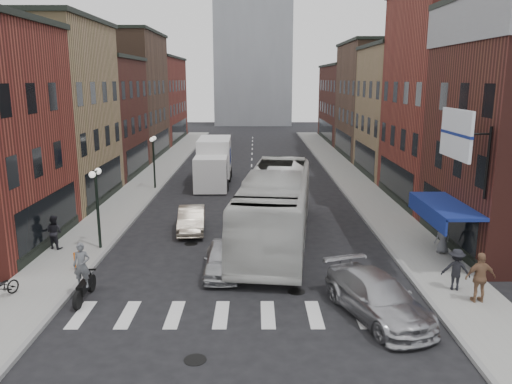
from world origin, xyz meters
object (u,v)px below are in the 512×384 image
at_px(streetlamp_far, 154,152).
at_px(sedan_left_near, 223,259).
at_px(ped_left_solo, 54,232).
at_px(transit_bus, 276,206).
at_px(ped_right_a, 456,269).
at_px(ped_right_c, 443,238).
at_px(streetlamp_near, 97,194).
at_px(box_truck, 214,163).
at_px(ped_right_b, 480,278).
at_px(motorcycle_rider, 83,274).
at_px(sedan_left_far, 191,220).
at_px(curb_car, 378,297).
at_px(billboard_sign, 458,136).
at_px(parked_bicycle, 1,288).
at_px(bike_rack, 77,259).

relative_size(streetlamp_far, sedan_left_near, 1.03).
distance_m(sedan_left_near, ped_left_solo, 9.01).
height_order(transit_bus, ped_right_a, transit_bus).
distance_m(ped_right_a, ped_right_c, 4.42).
relative_size(streetlamp_near, sedan_left_near, 1.03).
distance_m(box_truck, ped_right_b, 25.21).
bearing_deg(motorcycle_rider, streetlamp_near, 98.73).
xyz_separation_m(sedan_left_far, curb_car, (7.96, -10.38, 0.08)).
distance_m(transit_bus, ped_left_solo, 11.17).
bearing_deg(ped_right_a, curb_car, 47.43).
bearing_deg(billboard_sign, ped_right_b, -86.01).
relative_size(billboard_sign, ped_right_c, 2.41).
distance_m(sedan_left_far, ped_right_b, 15.30).
height_order(billboard_sign, streetlamp_far, billboard_sign).
relative_size(billboard_sign, curb_car, 0.71).
distance_m(streetlamp_far, sedan_left_far, 11.76).
xyz_separation_m(motorcycle_rider, ped_right_b, (15.04, -0.45, 0.02)).
distance_m(sedan_left_far, curb_car, 13.09).
distance_m(transit_bus, ped_right_b, 10.70).
xyz_separation_m(transit_bus, parked_bicycle, (-10.78, -7.46, -1.30)).
distance_m(transit_bus, parked_bicycle, 13.17).
height_order(motorcycle_rider, sedan_left_far, motorcycle_rider).
bearing_deg(ped_right_b, ped_right_c, -98.34).
xyz_separation_m(bike_rack, sedan_left_far, (4.37, 5.93, 0.13)).
bearing_deg(ped_left_solo, ped_right_b, -177.12).
height_order(billboard_sign, parked_bicycle, billboard_sign).
bearing_deg(transit_bus, curb_car, -61.92).
relative_size(bike_rack, ped_right_a, 0.47).
xyz_separation_m(sedan_left_near, sedan_left_far, (-2.15, 6.27, -0.01)).
relative_size(sedan_left_near, parked_bicycle, 2.40).
bearing_deg(bike_rack, box_truck, 76.21).
xyz_separation_m(billboard_sign, bike_rack, (-16.19, 0.80, -5.58)).
bearing_deg(streetlamp_far, sedan_left_far, -68.85).
distance_m(billboard_sign, streetlamp_near, 16.68).
height_order(ped_right_a, ped_right_c, ped_right_a).
relative_size(transit_bus, sedan_left_near, 3.38).
bearing_deg(billboard_sign, ped_right_c, 73.56).
bearing_deg(ped_right_c, streetlamp_near, -15.21).
xyz_separation_m(billboard_sign, ped_right_b, (0.19, -2.74, -5.01)).
xyz_separation_m(sedan_left_near, ped_right_a, (9.41, -2.08, 0.31)).
xyz_separation_m(ped_left_solo, ped_right_b, (18.38, -6.14, 0.12)).
relative_size(transit_bus, ped_left_solo, 8.00).
height_order(motorcycle_rider, parked_bicycle, motorcycle_rider).
bearing_deg(ped_right_b, sedan_left_far, -40.29).
bearing_deg(ped_right_b, motorcycle_rider, -3.74).
bearing_deg(streetlamp_near, ped_right_c, -2.81).
bearing_deg(ped_right_c, streetlamp_far, -53.86).
bearing_deg(bike_rack, motorcycle_rider, -66.65).
height_order(sedan_left_near, sedan_left_far, sedan_left_near).
height_order(streetlamp_near, sedan_left_near, streetlamp_near).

